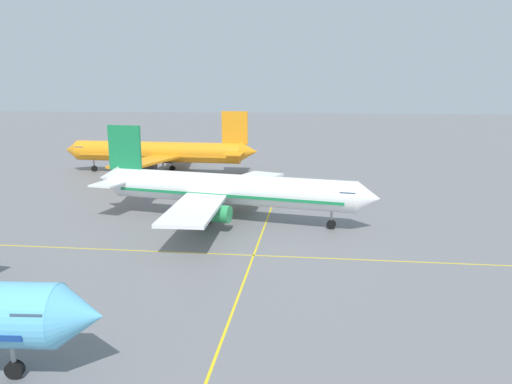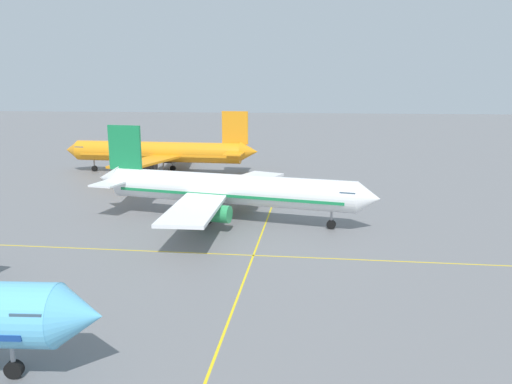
{
  "view_description": "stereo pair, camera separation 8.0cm",
  "coord_description": "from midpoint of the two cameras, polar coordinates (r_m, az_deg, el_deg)",
  "views": [
    {
      "loc": [
        5.9,
        -13.05,
        16.68
      ],
      "look_at": [
        -1.01,
        44.17,
        4.27
      ],
      "focal_mm": 34.68,
      "sensor_mm": 36.0,
      "label": 1
    },
    {
      "loc": [
        5.98,
        -13.04,
        16.68
      ],
      "look_at": [
        -1.01,
        44.17,
        4.27
      ],
      "focal_mm": 34.68,
      "sensor_mm": 36.0,
      "label": 2
    }
  ],
  "objects": [
    {
      "name": "taxiway_markings",
      "position": [
        33.91,
        -4.23,
        -17.35
      ],
      "size": [
        149.44,
        78.69,
        0.01
      ],
      "color": "yellow",
      "rests_on": "ground"
    },
    {
      "name": "airliner_third_row",
      "position": [
        97.56,
        -10.96,
        4.53
      ],
      "size": [
        38.81,
        33.5,
        12.08
      ],
      "color": "orange",
      "rests_on": "ground"
    },
    {
      "name": "airliner_second_row",
      "position": [
        62.07,
        -3.44,
        0.31
      ],
      "size": [
        37.3,
        31.74,
        11.64
      ],
      "color": "white",
      "rests_on": "ground"
    }
  ]
}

